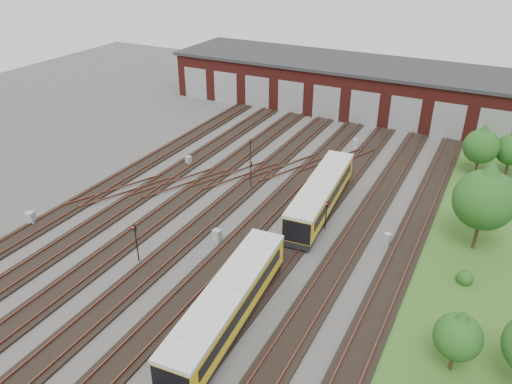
% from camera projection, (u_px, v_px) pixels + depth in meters
% --- Properties ---
extents(ground, '(120.00, 120.00, 0.00)m').
position_uv_depth(ground, '(192.00, 260.00, 37.69)').
color(ground, '#423F3D').
rests_on(ground, ground).
extents(track_network, '(30.40, 70.00, 0.33)m').
position_uv_depth(track_network, '(195.00, 254.00, 38.17)').
color(track_network, black).
rests_on(track_network, ground).
extents(maintenance_shed, '(51.00, 12.50, 6.35)m').
position_uv_depth(maintenance_shed, '(356.00, 86.00, 67.50)').
color(maintenance_shed, '#521814').
rests_on(maintenance_shed, ground).
extents(grass_verge, '(8.00, 55.00, 0.05)m').
position_uv_depth(grass_verge, '(475.00, 259.00, 37.81)').
color(grass_verge, '#29531B').
rests_on(grass_verge, ground).
extents(metro_train, '(3.47, 45.53, 2.76)m').
position_uv_depth(metro_train, '(228.00, 305.00, 30.64)').
color(metro_train, black).
rests_on(metro_train, ground).
extents(signal_mast_0, '(0.28, 0.26, 3.16)m').
position_uv_depth(signal_mast_0, '(136.00, 238.00, 36.66)').
color(signal_mast_0, black).
rests_on(signal_mast_0, ground).
extents(signal_mast_1, '(0.25, 0.23, 2.84)m').
position_uv_depth(signal_mast_1, '(250.00, 148.00, 52.04)').
color(signal_mast_1, black).
rests_on(signal_mast_1, ground).
extents(signal_mast_2, '(0.23, 0.22, 2.85)m').
position_uv_depth(signal_mast_2, '(251.00, 172.00, 46.99)').
color(signal_mast_2, black).
rests_on(signal_mast_2, ground).
extents(signal_mast_3, '(0.24, 0.22, 2.59)m').
position_uv_depth(signal_mast_3, '(326.00, 212.00, 40.71)').
color(signal_mast_3, black).
rests_on(signal_mast_3, ground).
extents(relay_cabinet_0, '(0.79, 0.70, 1.14)m').
position_uv_depth(relay_cabinet_0, '(30.00, 218.00, 41.99)').
color(relay_cabinet_0, '#989B9D').
rests_on(relay_cabinet_0, ground).
extents(relay_cabinet_1, '(0.62, 0.54, 0.92)m').
position_uv_depth(relay_cabinet_1, '(188.00, 160.00, 52.64)').
color(relay_cabinet_1, '#989B9D').
rests_on(relay_cabinet_1, ground).
extents(relay_cabinet_2, '(0.71, 0.62, 1.05)m').
position_uv_depth(relay_cabinet_2, '(217.00, 236.00, 39.70)').
color(relay_cabinet_2, '#989B9D').
rests_on(relay_cabinet_2, ground).
extents(relay_cabinet_3, '(0.75, 0.68, 1.03)m').
position_uv_depth(relay_cabinet_3, '(356.00, 143.00, 56.61)').
color(relay_cabinet_3, '#989B9D').
rests_on(relay_cabinet_3, ground).
extents(relay_cabinet_4, '(0.65, 0.60, 0.89)m').
position_uv_depth(relay_cabinet_4, '(387.00, 238.00, 39.49)').
color(relay_cabinet_4, '#989B9D').
rests_on(relay_cabinet_4, ground).
extents(tree_0, '(3.41, 3.41, 5.65)m').
position_uv_depth(tree_0, '(482.00, 143.00, 48.70)').
color(tree_0, '#382B19').
rests_on(tree_0, ground).
extents(tree_2, '(4.59, 4.59, 7.61)m').
position_uv_depth(tree_2, '(486.00, 193.00, 36.77)').
color(tree_2, '#382B19').
rests_on(tree_2, ground).
extents(tree_3, '(2.64, 2.64, 4.38)m').
position_uv_depth(tree_3, '(459.00, 332.00, 27.06)').
color(tree_3, '#382B19').
rests_on(tree_3, ground).
extents(bush_0, '(1.15, 1.15, 1.15)m').
position_uv_depth(bush_0, '(465.00, 276.00, 35.02)').
color(bush_0, '#174714').
rests_on(bush_0, ground).
extents(bush_1, '(1.02, 1.02, 1.02)m').
position_uv_depth(bush_1, '(470.00, 198.00, 45.30)').
color(bush_1, '#174714').
rests_on(bush_1, ground).
extents(bush_2, '(1.72, 1.72, 1.72)m').
position_uv_depth(bush_2, '(495.00, 137.00, 57.29)').
color(bush_2, '#174714').
rests_on(bush_2, ground).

